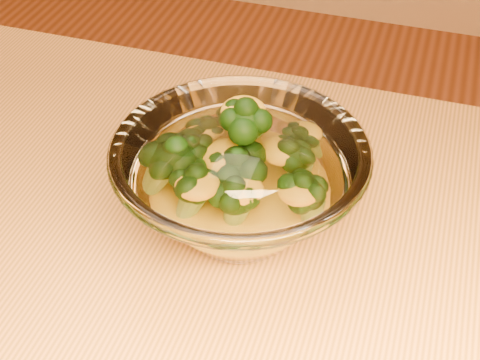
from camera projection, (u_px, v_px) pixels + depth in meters
name	position (u px, v px, depth m)	size (l,w,h in m)	color
glass_bowl	(240.00, 184.00, 0.60)	(0.23, 0.23, 0.10)	white
cheese_sauce	(240.00, 201.00, 0.61)	(0.11, 0.11, 0.03)	gold
broccoli_heap	(230.00, 164.00, 0.60)	(0.16, 0.14, 0.09)	black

